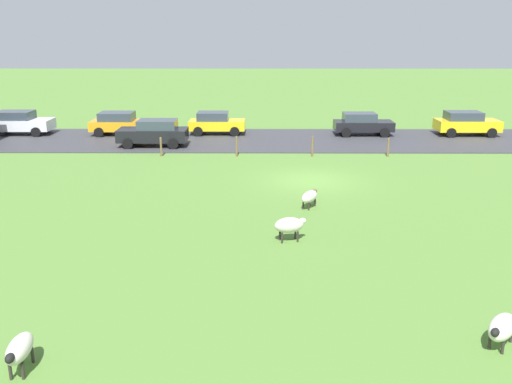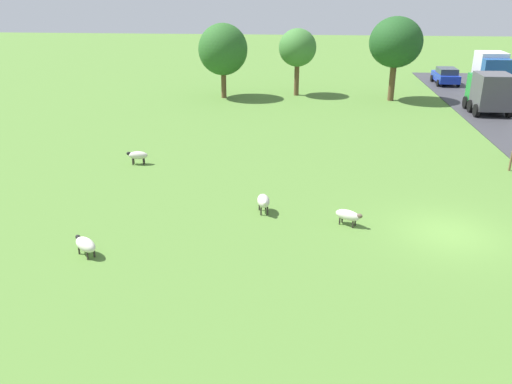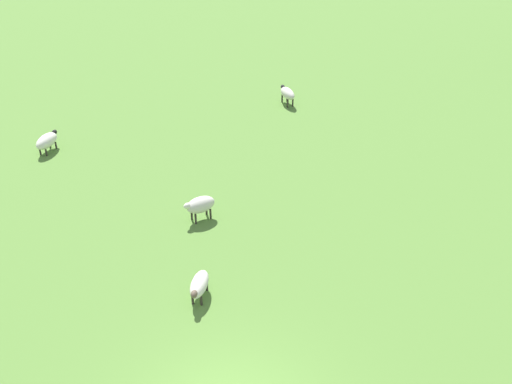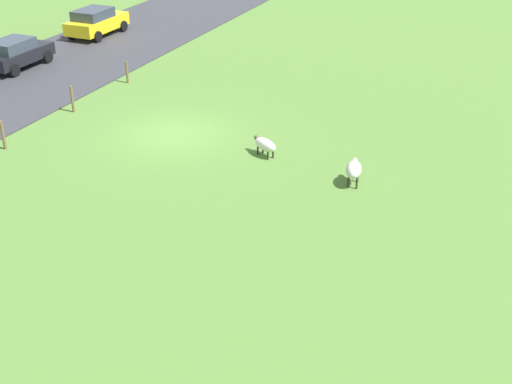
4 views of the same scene
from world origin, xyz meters
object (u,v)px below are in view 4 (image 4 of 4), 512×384
at_px(sheep_1, 265,145).
at_px(car_2, 96,21).
at_px(sheep_3, 354,170).
at_px(car_6, 16,53).

distance_m(sheep_1, car_2, 19.99).
relative_size(sheep_3, car_6, 0.29).
bearing_deg(car_2, car_6, 89.95).
distance_m(sheep_3, car_2, 23.61).
bearing_deg(car_6, sheep_3, 162.95).
bearing_deg(sheep_1, sheep_3, 164.60).
bearing_deg(sheep_3, sheep_1, -15.40).
relative_size(sheep_1, car_2, 0.29).
bearing_deg(car_2, sheep_1, 142.81).
xyz_separation_m(sheep_1, car_2, (15.92, -12.08, 0.43)).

